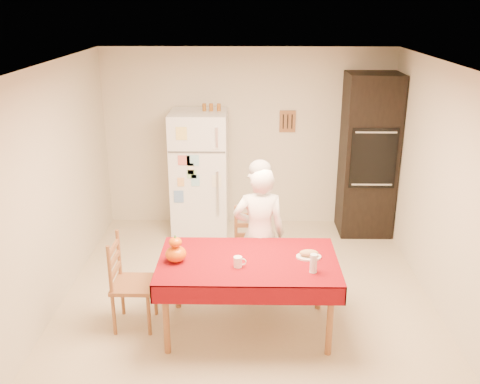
{
  "coord_description": "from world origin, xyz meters",
  "views": [
    {
      "loc": [
        0.01,
        -5.04,
        3.08
      ],
      "look_at": [
        -0.07,
        0.2,
        1.19
      ],
      "focal_mm": 40.0,
      "sensor_mm": 36.0,
      "label": 1
    }
  ],
  "objects_px": {
    "pumpkin_lower": "(176,254)",
    "bread_plate": "(309,257)",
    "chair_left": "(127,279)",
    "seated_woman": "(259,234)",
    "wine_glass": "(314,263)",
    "coffee_mug": "(238,262)",
    "chair_far": "(252,247)",
    "oven_cabinet": "(368,156)",
    "refrigerator": "(200,174)",
    "dining_table": "(248,266)"
  },
  "relations": [
    {
      "from": "pumpkin_lower",
      "to": "wine_glass",
      "type": "distance_m",
      "value": 1.28
    },
    {
      "from": "pumpkin_lower",
      "to": "wine_glass",
      "type": "height_order",
      "value": "wine_glass"
    },
    {
      "from": "coffee_mug",
      "to": "pumpkin_lower",
      "type": "distance_m",
      "value": 0.59
    },
    {
      "from": "oven_cabinet",
      "to": "dining_table",
      "type": "distance_m",
      "value": 2.95
    },
    {
      "from": "wine_glass",
      "to": "bread_plate",
      "type": "distance_m",
      "value": 0.29
    },
    {
      "from": "seated_woman",
      "to": "bread_plate",
      "type": "bearing_deg",
      "value": 128.26
    },
    {
      "from": "chair_left",
      "to": "coffee_mug",
      "type": "distance_m",
      "value": 1.15
    },
    {
      "from": "dining_table",
      "to": "bread_plate",
      "type": "xyz_separation_m",
      "value": [
        0.58,
        0.05,
        0.08
      ]
    },
    {
      "from": "refrigerator",
      "to": "chair_left",
      "type": "distance_m",
      "value": 2.4
    },
    {
      "from": "chair_left",
      "to": "seated_woman",
      "type": "height_order",
      "value": "seated_woman"
    },
    {
      "from": "wine_glass",
      "to": "bread_plate",
      "type": "xyz_separation_m",
      "value": [
        -0.01,
        0.28,
        -0.08
      ]
    },
    {
      "from": "chair_left",
      "to": "bread_plate",
      "type": "height_order",
      "value": "chair_left"
    },
    {
      "from": "refrigerator",
      "to": "oven_cabinet",
      "type": "height_order",
      "value": "oven_cabinet"
    },
    {
      "from": "dining_table",
      "to": "chair_left",
      "type": "relative_size",
      "value": 1.79
    },
    {
      "from": "pumpkin_lower",
      "to": "oven_cabinet",
      "type": "bearing_deg",
      "value": 47.08
    },
    {
      "from": "pumpkin_lower",
      "to": "bread_plate",
      "type": "xyz_separation_m",
      "value": [
        1.26,
        0.09,
        -0.07
      ]
    },
    {
      "from": "chair_far",
      "to": "pumpkin_lower",
      "type": "height_order",
      "value": "chair_far"
    },
    {
      "from": "refrigerator",
      "to": "oven_cabinet",
      "type": "bearing_deg",
      "value": 1.18
    },
    {
      "from": "seated_woman",
      "to": "pumpkin_lower",
      "type": "relative_size",
      "value": 7.56
    },
    {
      "from": "bread_plate",
      "to": "wine_glass",
      "type": "bearing_deg",
      "value": -87.97
    },
    {
      "from": "chair_left",
      "to": "wine_glass",
      "type": "relative_size",
      "value": 5.4
    },
    {
      "from": "chair_far",
      "to": "wine_glass",
      "type": "relative_size",
      "value": 5.4
    },
    {
      "from": "chair_far",
      "to": "pumpkin_lower",
      "type": "relative_size",
      "value": 4.75
    },
    {
      "from": "pumpkin_lower",
      "to": "bread_plate",
      "type": "relative_size",
      "value": 0.83
    },
    {
      "from": "wine_glass",
      "to": "dining_table",
      "type": "bearing_deg",
      "value": 158.65
    },
    {
      "from": "oven_cabinet",
      "to": "wine_glass",
      "type": "relative_size",
      "value": 12.5
    },
    {
      "from": "chair_left",
      "to": "pumpkin_lower",
      "type": "relative_size",
      "value": 4.75
    },
    {
      "from": "oven_cabinet",
      "to": "chair_far",
      "type": "height_order",
      "value": "oven_cabinet"
    },
    {
      "from": "oven_cabinet",
      "to": "chair_left",
      "type": "height_order",
      "value": "oven_cabinet"
    },
    {
      "from": "chair_far",
      "to": "coffee_mug",
      "type": "xyz_separation_m",
      "value": [
        -0.14,
        -0.96,
        0.3
      ]
    },
    {
      "from": "bread_plate",
      "to": "seated_woman",
      "type": "bearing_deg",
      "value": 130.29
    },
    {
      "from": "wine_glass",
      "to": "bread_plate",
      "type": "height_order",
      "value": "wine_glass"
    },
    {
      "from": "wine_glass",
      "to": "oven_cabinet",
      "type": "bearing_deg",
      "value": 68.87
    },
    {
      "from": "oven_cabinet",
      "to": "chair_left",
      "type": "relative_size",
      "value": 2.32
    },
    {
      "from": "oven_cabinet",
      "to": "coffee_mug",
      "type": "xyz_separation_m",
      "value": [
        -1.71,
        -2.57,
        -0.29
      ]
    },
    {
      "from": "oven_cabinet",
      "to": "bread_plate",
      "type": "xyz_separation_m",
      "value": [
        -1.04,
        -2.38,
        -0.33
      ]
    },
    {
      "from": "wine_glass",
      "to": "chair_far",
      "type": "bearing_deg",
      "value": 117.39
    },
    {
      "from": "chair_left",
      "to": "refrigerator",
      "type": "bearing_deg",
      "value": -12.34
    },
    {
      "from": "refrigerator",
      "to": "bread_plate",
      "type": "bearing_deg",
      "value": -61.96
    },
    {
      "from": "chair_far",
      "to": "seated_woman",
      "type": "distance_m",
      "value": 0.34
    },
    {
      "from": "chair_far",
      "to": "bread_plate",
      "type": "xyz_separation_m",
      "value": [
        0.53,
        -0.76,
        0.26
      ]
    },
    {
      "from": "oven_cabinet",
      "to": "wine_glass",
      "type": "xyz_separation_m",
      "value": [
        -1.03,
        -2.66,
        -0.25
      ]
    },
    {
      "from": "refrigerator",
      "to": "coffee_mug",
      "type": "bearing_deg",
      "value": -77.3
    },
    {
      "from": "pumpkin_lower",
      "to": "wine_glass",
      "type": "xyz_separation_m",
      "value": [
        1.27,
        -0.19,
        0.01
      ]
    },
    {
      "from": "wine_glass",
      "to": "bread_plate",
      "type": "bearing_deg",
      "value": 92.03
    },
    {
      "from": "chair_left",
      "to": "wine_glass",
      "type": "bearing_deg",
      "value": -99.11
    },
    {
      "from": "chair_left",
      "to": "seated_woman",
      "type": "relative_size",
      "value": 0.63
    },
    {
      "from": "wine_glass",
      "to": "chair_left",
      "type": "bearing_deg",
      "value": 170.51
    },
    {
      "from": "chair_left",
      "to": "coffee_mug",
      "type": "relative_size",
      "value": 9.5
    },
    {
      "from": "seated_woman",
      "to": "bread_plate",
      "type": "distance_m",
      "value": 0.71
    }
  ]
}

